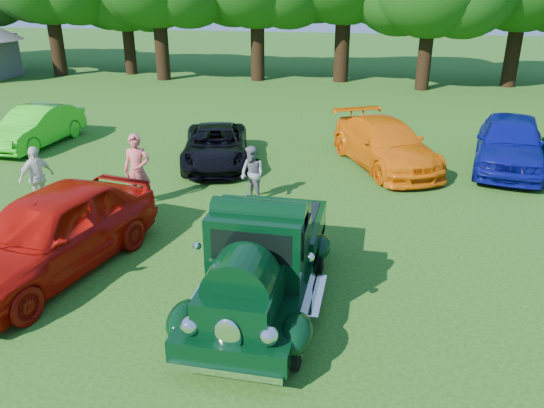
% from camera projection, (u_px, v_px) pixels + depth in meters
% --- Properties ---
extents(ground, '(120.00, 120.00, 0.00)m').
position_uv_depth(ground, '(210.00, 300.00, 9.81)').
color(ground, '#1C4810').
rests_on(ground, ground).
extents(hero_pickup, '(2.28, 4.89, 1.91)m').
position_uv_depth(hero_pickup, '(262.00, 261.00, 9.46)').
color(hero_pickup, black).
rests_on(hero_pickup, ground).
extents(red_convertible, '(2.94, 5.33, 1.72)m').
position_uv_depth(red_convertible, '(50.00, 232.00, 10.50)').
color(red_convertible, '#AA0E07').
rests_on(red_convertible, ground).
extents(back_car_lime, '(1.57, 4.25, 1.39)m').
position_uv_depth(back_car_lime, '(36.00, 127.00, 18.98)').
color(back_car_lime, '#2BCB1B').
rests_on(back_car_lime, ground).
extents(back_car_black, '(3.10, 4.76, 1.22)m').
position_uv_depth(back_car_black, '(216.00, 146.00, 17.03)').
color(back_car_black, black).
rests_on(back_car_black, ground).
extents(back_car_orange, '(4.07, 5.40, 1.46)m').
position_uv_depth(back_car_orange, '(385.00, 144.00, 16.78)').
color(back_car_orange, orange).
rests_on(back_car_orange, ground).
extents(back_car_blue, '(2.84, 5.23, 1.69)m').
position_uv_depth(back_car_blue, '(510.00, 143.00, 16.52)').
color(back_car_blue, navy).
rests_on(back_car_blue, ground).
extents(spectator_pink, '(0.76, 0.57, 1.91)m').
position_uv_depth(spectator_pink, '(137.00, 170.00, 13.72)').
color(spectator_pink, '#D05955').
rests_on(spectator_pink, ground).
extents(spectator_grey, '(0.93, 0.89, 1.50)m').
position_uv_depth(spectator_grey, '(252.00, 174.00, 14.05)').
color(spectator_grey, gray).
rests_on(spectator_grey, ground).
extents(spectator_white, '(0.74, 1.04, 1.64)m').
position_uv_depth(spectator_white, '(37.00, 177.00, 13.60)').
color(spectator_white, silver).
rests_on(spectator_white, ground).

